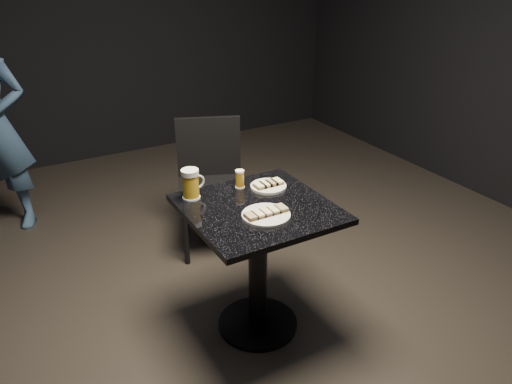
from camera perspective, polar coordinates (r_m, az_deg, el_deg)
floor at (r=2.89m, az=0.20°, el=-14.93°), size 6.00×6.00×0.00m
plate_large at (r=2.37m, az=1.16°, el=-2.67°), size 0.23×0.23×0.01m
plate_small at (r=2.66m, az=1.42°, el=0.65°), size 0.19×0.19×0.01m
table at (r=2.59m, az=0.22°, el=-6.39°), size 0.70×0.70×0.75m
beer_mug at (r=2.54m, az=-7.44°, el=0.93°), size 0.13×0.09×0.16m
beer_tumbler at (r=2.65m, az=-1.86°, el=1.50°), size 0.05×0.05×0.10m
chair at (r=3.40m, az=-5.23°, el=1.66°), size 0.57×0.57×0.89m
canapes_on_plate_large at (r=2.37m, az=1.16°, el=-2.32°), size 0.21×0.07×0.02m
canapes_on_plate_small at (r=2.65m, az=1.42°, el=0.97°), size 0.16×0.07×0.02m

